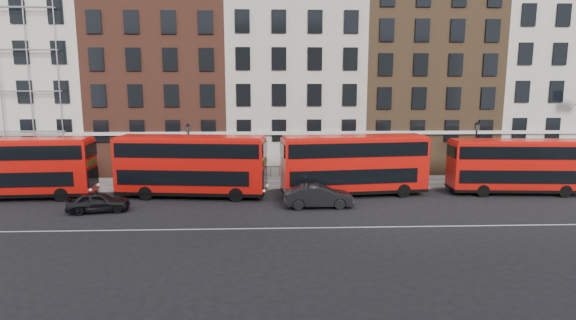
{
  "coord_description": "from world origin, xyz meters",
  "views": [
    {
      "loc": [
        -2.45,
        -27.88,
        8.42
      ],
      "look_at": [
        -1.12,
        5.0,
        3.0
      ],
      "focal_mm": 28.0,
      "sensor_mm": 36.0,
      "label": 1
    }
  ],
  "objects_px": {
    "bus_b": "(191,165)",
    "bus_d": "(516,165)",
    "car_rear": "(98,202)",
    "bus_c": "(354,164)",
    "bus_a": "(16,167)",
    "car_front": "(318,196)"
  },
  "relations": [
    {
      "from": "car_front",
      "to": "bus_c",
      "type": "bearing_deg",
      "value": -44.49
    },
    {
      "from": "bus_b",
      "to": "car_front",
      "type": "xyz_separation_m",
      "value": [
        9.39,
        -3.29,
        -1.73
      ]
    },
    {
      "from": "bus_b",
      "to": "bus_c",
      "type": "height_order",
      "value": "bus_b"
    },
    {
      "from": "bus_b",
      "to": "car_rear",
      "type": "xyz_separation_m",
      "value": [
        -5.62,
        -3.87,
        -1.85
      ]
    },
    {
      "from": "car_rear",
      "to": "bus_c",
      "type": "bearing_deg",
      "value": -88.61
    },
    {
      "from": "bus_c",
      "to": "car_rear",
      "type": "relative_size",
      "value": 2.84
    },
    {
      "from": "bus_d",
      "to": "car_front",
      "type": "height_order",
      "value": "bus_d"
    },
    {
      "from": "bus_b",
      "to": "car_rear",
      "type": "bearing_deg",
      "value": -138.97
    },
    {
      "from": "bus_d",
      "to": "car_rear",
      "type": "distance_m",
      "value": 31.2
    },
    {
      "from": "bus_a",
      "to": "bus_d",
      "type": "relative_size",
      "value": 1.06
    },
    {
      "from": "bus_c",
      "to": "car_front",
      "type": "bearing_deg",
      "value": -139.59
    },
    {
      "from": "bus_b",
      "to": "bus_c",
      "type": "relative_size",
      "value": 1.01
    },
    {
      "from": "bus_a",
      "to": "bus_b",
      "type": "bearing_deg",
      "value": -3.02
    },
    {
      "from": "bus_d",
      "to": "car_rear",
      "type": "height_order",
      "value": "bus_d"
    },
    {
      "from": "bus_d",
      "to": "car_front",
      "type": "bearing_deg",
      "value": -164.38
    },
    {
      "from": "bus_a",
      "to": "bus_b",
      "type": "distance_m",
      "value": 12.99
    },
    {
      "from": "bus_b",
      "to": "bus_a",
      "type": "bearing_deg",
      "value": -173.51
    },
    {
      "from": "bus_c",
      "to": "car_front",
      "type": "distance_m",
      "value": 4.81
    },
    {
      "from": "bus_b",
      "to": "bus_d",
      "type": "xyz_separation_m",
      "value": [
        25.3,
        -0.0,
        -0.22
      ]
    },
    {
      "from": "bus_c",
      "to": "bus_d",
      "type": "bearing_deg",
      "value": -6.5
    },
    {
      "from": "bus_c",
      "to": "bus_d",
      "type": "height_order",
      "value": "bus_c"
    },
    {
      "from": "bus_a",
      "to": "bus_c",
      "type": "xyz_separation_m",
      "value": [
        25.45,
        -0.0,
        0.06
      ]
    }
  ]
}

